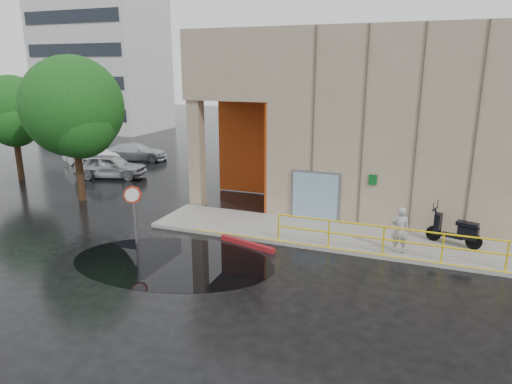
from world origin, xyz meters
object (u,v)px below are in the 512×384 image
scooter (456,222)px  stop_sign (133,201)px  tree_far (13,114)px  car_c (135,152)px  car_a (111,166)px  red_curb (247,244)px  tree_near (75,111)px  car_b (91,155)px  person (400,230)px

scooter → stop_sign: stop_sign is taller
tree_far → car_c: bearing=69.7°
tree_far → car_a: bearing=27.9°
red_curb → tree_near: bearing=165.0°
car_a → car_c: size_ratio=0.95×
stop_sign → car_c: bearing=104.0°
car_b → stop_sign: bearing=-119.8°
car_a → tree_near: (1.85, -4.52, 3.71)m
stop_sign → car_c: stop_sign is taller
scooter → red_curb: size_ratio=0.84×
car_b → car_c: bearing=-17.1°
car_b → car_a: bearing=-109.8°
red_curb → tree_far: size_ratio=0.40×
stop_sign → scooter: bearing=-2.7°
scooter → car_b: bearing=179.4°
red_curb → car_a: 13.73m
red_curb → tree_near: (-9.85, 2.63, 4.34)m
person → tree_near: size_ratio=0.23×
car_a → car_c: (-1.80, 4.99, -0.07)m
stop_sign → tree_far: size_ratio=0.37×
tree_near → tree_far: (-6.39, 2.13, -0.54)m
person → scooter: person is taller
person → car_b: 22.09m
person → tree_far: (-21.54, 3.70, 2.91)m
car_b → person: bearing=-98.2°
red_curb → tree_far: (-16.23, 4.76, 3.80)m
scooter → tree_near: 17.32m
person → stop_sign: size_ratio=0.73×
red_curb → car_b: size_ratio=0.55×
stop_sign → person: bearing=-7.3°
car_b → tree_near: (5.28, -6.84, 3.71)m
red_curb → tree_far: 17.34m
red_curb → car_a: (-11.70, 7.16, 0.62)m
scooter → car_c: scooter is taller
car_a → red_curb: bearing=-136.6°
person → scooter: size_ratio=0.82×
person → car_a: person is taller
red_curb → tree_far: tree_far is taller
scooter → car_c: bearing=171.8°
car_b → car_c: car_b is taller
scooter → tree_far: bearing=-168.7°
stop_sign → tree_far: (-12.23, 6.03, 2.22)m
car_c → tree_near: tree_near is taller
scooter → tree_near: tree_near is taller
tree_far → tree_near: bearing=-18.4°
car_a → car_c: car_a is taller
red_curb → car_c: bearing=138.0°
scooter → stop_sign: bearing=-144.5°
car_c → tree_near: (3.65, -9.51, 3.79)m
person → car_c: (-18.80, 11.09, -0.33)m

